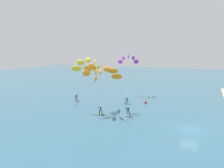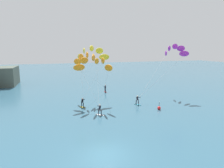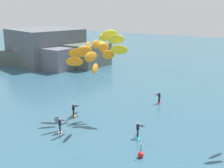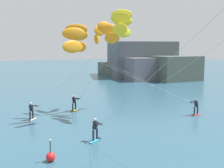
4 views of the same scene
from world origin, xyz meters
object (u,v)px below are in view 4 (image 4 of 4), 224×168
kitesurfer_downwind (80,41)px  marker_buoy (51,157)px  kitesurfer_far_out (101,36)px  kitesurfer_nearshore (120,26)px

kitesurfer_downwind → marker_buoy: bearing=-28.6°
kitesurfer_far_out → kitesurfer_downwind: bearing=-75.9°
kitesurfer_nearshore → kitesurfer_far_out: (-1.04, -1.64, -0.98)m
kitesurfer_nearshore → kitesurfer_downwind: kitesurfer_nearshore is taller
kitesurfer_far_out → kitesurfer_downwind: (0.61, -2.40, -0.51)m
kitesurfer_far_out → kitesurfer_nearshore: bearing=57.5°
kitesurfer_far_out → marker_buoy: bearing=-36.8°
kitesurfer_downwind → kitesurfer_far_out: bearing=104.1°
kitesurfer_downwind → kitesurfer_nearshore: bearing=83.8°
kitesurfer_far_out → kitesurfer_downwind: size_ratio=0.69×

